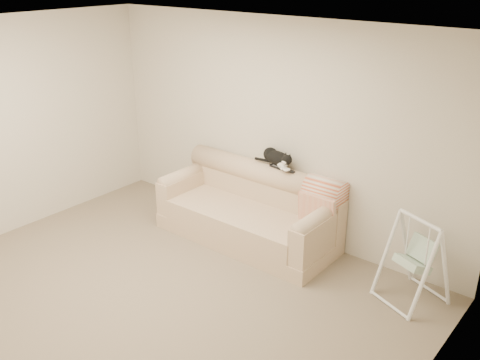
# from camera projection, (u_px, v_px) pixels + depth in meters

# --- Properties ---
(ground_plane) EXTENTS (5.00, 5.00, 0.00)m
(ground_plane) POSITION_uv_depth(u_px,v_px,m) (156.00, 298.00, 5.38)
(ground_plane) COLOR #6D5E4E
(ground_plane) RESTS_ON ground
(room_shell) EXTENTS (5.04, 4.04, 2.60)m
(room_shell) POSITION_uv_depth(u_px,v_px,m) (146.00, 156.00, 4.80)
(room_shell) COLOR beige
(room_shell) RESTS_ON ground
(sofa) EXTENTS (2.20, 0.93, 0.90)m
(sofa) POSITION_uv_depth(u_px,v_px,m) (250.00, 211.00, 6.44)
(sofa) COLOR tan
(sofa) RESTS_ON ground
(remote_a) EXTENTS (0.18, 0.07, 0.03)m
(remote_a) POSITION_uv_depth(u_px,v_px,m) (276.00, 167.00, 6.27)
(remote_a) COLOR black
(remote_a) RESTS_ON sofa
(remote_b) EXTENTS (0.17, 0.06, 0.02)m
(remote_b) POSITION_uv_depth(u_px,v_px,m) (288.00, 170.00, 6.16)
(remote_b) COLOR black
(remote_b) RESTS_ON sofa
(tuxedo_cat) EXTENTS (0.56, 0.30, 0.22)m
(tuxedo_cat) POSITION_uv_depth(u_px,v_px,m) (277.00, 158.00, 6.27)
(tuxedo_cat) COLOR black
(tuxedo_cat) RESTS_ON sofa
(throw_blanket) EXTENTS (0.45, 0.38, 0.58)m
(throw_blanket) POSITION_uv_depth(u_px,v_px,m) (324.00, 195.00, 5.96)
(throw_blanket) COLOR #D15A33
(throw_blanket) RESTS_ON sofa
(baby_swing) EXTENTS (0.73, 0.75, 0.90)m
(baby_swing) POSITION_uv_depth(u_px,v_px,m) (415.00, 260.00, 5.21)
(baby_swing) COLOR white
(baby_swing) RESTS_ON ground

